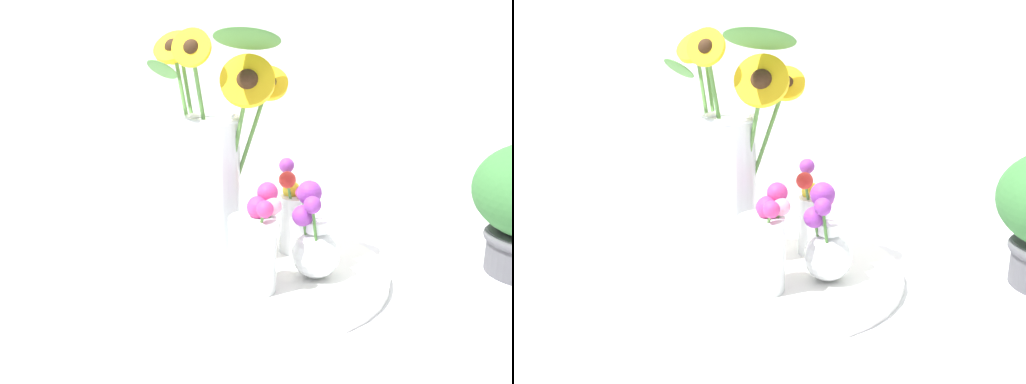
% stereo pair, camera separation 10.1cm
% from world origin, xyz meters
% --- Properties ---
extents(ground_plane, '(6.00, 6.00, 0.00)m').
position_xyz_m(ground_plane, '(0.00, 0.00, 0.00)').
color(ground_plane, silver).
extents(serving_tray, '(0.46, 0.46, 0.02)m').
position_xyz_m(serving_tray, '(0.01, 0.04, 0.01)').
color(serving_tray, white).
rests_on(serving_tray, ground_plane).
extents(mason_jar_sunflowers, '(0.26, 0.26, 0.43)m').
position_xyz_m(mason_jar_sunflowers, '(-0.06, 0.06, 0.20)').
color(mason_jar_sunflowers, silver).
rests_on(mason_jar_sunflowers, serving_tray).
extents(vase_small_center, '(0.08, 0.08, 0.18)m').
position_xyz_m(vase_small_center, '(0.03, -0.04, 0.09)').
color(vase_small_center, white).
rests_on(vase_small_center, serving_tray).
extents(vase_bulb_right, '(0.08, 0.09, 0.17)m').
position_xyz_m(vase_bulb_right, '(0.11, 0.03, 0.08)').
color(vase_bulb_right, white).
rests_on(vase_bulb_right, serving_tray).
extents(vase_small_back, '(0.07, 0.09, 0.17)m').
position_xyz_m(vase_small_back, '(0.07, 0.13, 0.09)').
color(vase_small_back, white).
rests_on(vase_small_back, serving_tray).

